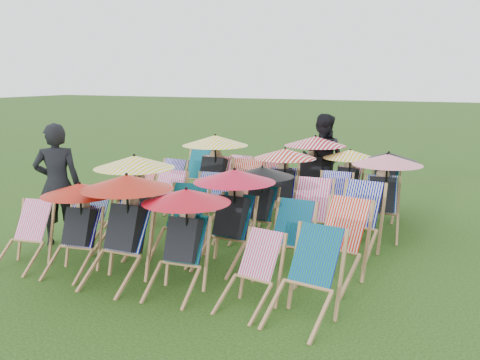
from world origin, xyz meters
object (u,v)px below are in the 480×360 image
at_px(deckchair_5, 305,278).
at_px(person_rear, 322,160).
at_px(deckchair_0, 23,236).
at_px(deckchair_29, 384,184).
at_px(person_left, 57,184).

xyz_separation_m(deckchair_5, person_rear, (-1.36, 5.15, 0.43)).
relative_size(deckchair_0, deckchair_5, 0.90).
distance_m(deckchair_29, person_rear, 1.43).
relative_size(deckchair_0, person_rear, 0.47).
bearing_deg(person_rear, deckchair_29, 164.09).
distance_m(deckchair_0, person_left, 1.12).
bearing_deg(deckchair_0, deckchair_29, 40.67).
xyz_separation_m(deckchair_5, deckchair_29, (-0.04, 4.65, 0.15)).
xyz_separation_m(deckchair_0, person_left, (-0.28, 0.96, 0.51)).
height_order(deckchair_5, person_rear, person_rear).
height_order(deckchair_5, deckchair_29, deckchair_29).
bearing_deg(person_left, person_rear, -159.65).
height_order(person_left, person_rear, person_left).
bearing_deg(deckchair_29, person_rear, 158.64).
distance_m(deckchair_0, deckchair_29, 6.10).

